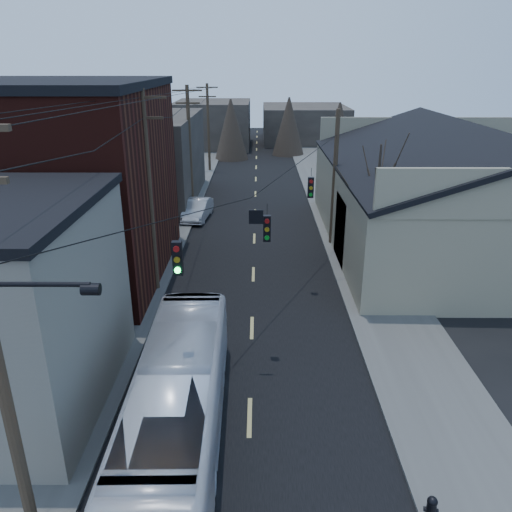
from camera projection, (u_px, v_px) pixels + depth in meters
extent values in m
cube|color=black|center=(255.00, 221.00, 37.18)|extent=(9.00, 110.00, 0.02)
cube|color=#474744|center=(168.00, 220.00, 37.20)|extent=(4.00, 110.00, 0.12)
cube|color=#474744|center=(342.00, 220.00, 37.13)|extent=(4.00, 110.00, 0.12)
cube|color=#330F0B|center=(62.00, 187.00, 26.10)|extent=(10.00, 12.00, 10.00)
cube|color=#2F2A26|center=(141.00, 159.00, 41.54)|extent=(9.00, 14.00, 7.00)
cube|color=gray|center=(459.00, 207.00, 31.55)|extent=(16.00, 20.00, 5.00)
cube|color=black|center=(402.00, 146.00, 30.18)|extent=(8.16, 20.60, 2.86)
cube|color=#2F2A26|center=(213.00, 124.00, 68.70)|extent=(10.00, 12.00, 6.00)
cube|color=#2F2A26|center=(304.00, 123.00, 73.47)|extent=(12.00, 14.00, 5.00)
cone|color=black|center=(375.00, 213.00, 26.53)|extent=(0.40, 0.40, 7.20)
cylinder|color=#382B1E|center=(150.00, 196.00, 24.22)|extent=(0.28, 0.28, 10.00)
cube|color=#382B1E|center=(142.00, 97.00, 22.53)|extent=(2.20, 0.12, 0.12)
cylinder|color=#382B1E|center=(190.00, 150.00, 38.27)|extent=(0.28, 0.28, 9.50)
cube|color=#382B1E|center=(187.00, 90.00, 36.68)|extent=(2.20, 0.12, 0.12)
cylinder|color=#382B1E|center=(208.00, 128.00, 52.32)|extent=(0.28, 0.28, 9.00)
cube|color=#382B1E|center=(207.00, 87.00, 50.82)|extent=(2.20, 0.12, 0.12)
cylinder|color=#382B1E|center=(334.00, 180.00, 30.95)|extent=(0.28, 0.28, 8.50)
cube|color=black|center=(178.00, 258.00, 14.08)|extent=(0.28, 0.20, 1.00)
cube|color=black|center=(267.00, 228.00, 18.47)|extent=(0.28, 0.20, 1.00)
cube|color=black|center=(311.00, 187.00, 24.01)|extent=(0.28, 0.20, 1.00)
imported|color=silver|center=(178.00, 402.00, 15.16)|extent=(2.68, 10.67, 2.96)
imported|color=#A5A7AC|center=(198.00, 209.00, 37.38)|extent=(2.06, 4.65, 1.48)
cylinder|color=black|center=(431.00, 512.00, 12.71)|extent=(0.25, 0.25, 0.62)
sphere|color=black|center=(432.00, 502.00, 12.59)|extent=(0.27, 0.27, 0.27)
cylinder|color=black|center=(431.00, 510.00, 12.70)|extent=(0.38, 0.20, 0.12)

